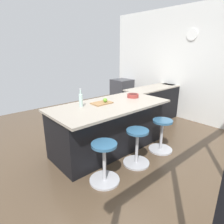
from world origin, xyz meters
TOP-DOWN VIEW (x-y plane):
  - ground_plane at (0.00, 0.00)m, footprint 6.85×6.85m
  - interior_partition_left at (-2.63, 0.00)m, footprint 0.15×4.83m
  - sink_cabinet at (-2.29, -0.33)m, footprint 2.59×0.60m
  - oven_range at (-2.28, -1.97)m, footprint 0.60×0.61m
  - kitchen_island at (0.07, 0.09)m, footprint 2.17×1.07m
  - stool_by_window at (-0.62, 0.80)m, footprint 0.44×0.44m
  - stool_middle at (0.07, 0.80)m, footprint 0.44×0.44m
  - stool_near_camera at (0.75, 0.80)m, footprint 0.44×0.44m
  - cutting_board at (0.15, -0.00)m, footprint 0.36×0.24m
  - apple_green at (0.09, 0.03)m, footprint 0.08×0.08m
  - water_bottle at (0.54, -0.07)m, footprint 0.06×0.06m
  - fruit_bowl at (-0.62, 0.05)m, footprint 0.23×0.23m

SIDE VIEW (x-z plane):
  - ground_plane at x=0.00m, z-range 0.00..0.00m
  - stool_by_window at x=-0.62m, z-range -0.02..0.59m
  - stool_middle at x=0.07m, z-range -0.02..0.59m
  - stool_near_camera at x=0.75m, z-range -0.02..0.59m
  - oven_range at x=-2.28m, z-range 0.00..0.86m
  - kitchen_island at x=0.07m, z-range 0.00..0.90m
  - sink_cabinet at x=-2.29m, z-range -0.13..1.04m
  - cutting_board at x=0.15m, z-range 0.89..0.91m
  - fruit_bowl at x=-0.62m, z-range 0.90..0.97m
  - apple_green at x=0.09m, z-range 0.91..0.99m
  - water_bottle at x=0.54m, z-range 0.86..1.17m
  - interior_partition_left at x=-2.63m, z-range 0.00..2.88m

